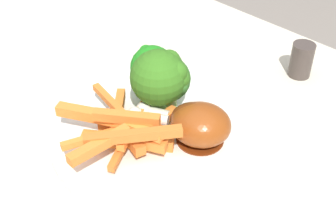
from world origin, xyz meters
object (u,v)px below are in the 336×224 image
at_px(carrot_fries_pile, 124,129).
at_px(chicken_drumstick_near, 197,124).
at_px(broccoli_floret_front, 167,78).
at_px(dinner_plate, 168,130).
at_px(broccoli_floret_middle, 160,75).
at_px(chicken_drumstick_far, 195,121).
at_px(pepper_shaker, 301,60).
at_px(broccoli_floret_back, 153,67).
at_px(dining_table, 127,218).

distance_m(carrot_fries_pile, chicken_drumstick_near, 0.08).
bearing_deg(broccoli_floret_front, chicken_drumstick_near, -13.47).
bearing_deg(carrot_fries_pile, dinner_plate, 77.97).
xyz_separation_m(broccoli_floret_middle, carrot_fries_pile, (0.01, -0.07, -0.03)).
bearing_deg(chicken_drumstick_far, chicken_drumstick_near, -27.26).
height_order(dinner_plate, carrot_fries_pile, carrot_fries_pile).
bearing_deg(dinner_plate, pepper_shaker, 79.86).
xyz_separation_m(chicken_drumstick_near, pepper_shaker, (0.00, 0.21, -0.01)).
xyz_separation_m(carrot_fries_pile, pepper_shaker, (0.05, 0.27, -0.01)).
xyz_separation_m(dinner_plate, broccoli_floret_back, (-0.06, 0.03, 0.04)).
bearing_deg(carrot_fries_pile, chicken_drumstick_near, 50.82).
bearing_deg(pepper_shaker, dinner_plate, -100.14).
relative_size(dining_table, broccoli_floret_front, 14.21).
xyz_separation_m(broccoli_floret_back, chicken_drumstick_near, (0.09, -0.03, -0.02)).
xyz_separation_m(dinner_plate, pepper_shaker, (0.04, 0.21, 0.02)).
relative_size(dining_table, dinner_plate, 3.69).
xyz_separation_m(broccoli_floret_middle, chicken_drumstick_near, (0.06, -0.00, -0.03)).
relative_size(dinner_plate, broccoli_floret_back, 4.13).
bearing_deg(broccoli_floret_middle, dinner_plate, -24.96).
relative_size(broccoli_floret_back, chicken_drumstick_far, 0.60).
height_order(chicken_drumstick_near, chicken_drumstick_far, chicken_drumstick_near).
bearing_deg(dinner_plate, carrot_fries_pile, -102.03).
distance_m(broccoli_floret_back, chicken_drumstick_far, 0.09).
distance_m(dinner_plate, carrot_fries_pile, 0.06).
bearing_deg(chicken_drumstick_near, carrot_fries_pile, -129.18).
height_order(broccoli_floret_front, broccoli_floret_back, broccoli_floret_front).
bearing_deg(broccoli_floret_middle, pepper_shaker, 72.98).
xyz_separation_m(chicken_drumstick_near, chicken_drumstick_far, (-0.01, 0.00, -0.00)).
xyz_separation_m(chicken_drumstick_far, pepper_shaker, (0.01, 0.20, -0.01)).
bearing_deg(broccoli_floret_middle, chicken_drumstick_far, -2.35).
relative_size(dining_table, broccoli_floret_middle, 11.77).
bearing_deg(pepper_shaker, broccoli_floret_back, -117.70).
height_order(dining_table, chicken_drumstick_near, chicken_drumstick_near).
bearing_deg(carrot_fries_pile, broccoli_floret_back, 117.97).
bearing_deg(chicken_drumstick_far, carrot_fries_pile, -125.06).
xyz_separation_m(dinner_plate, carrot_fries_pile, (-0.01, -0.05, 0.03)).
bearing_deg(broccoli_floret_front, dinner_plate, -42.65).
distance_m(dinner_plate, broccoli_floret_back, 0.08).
bearing_deg(chicken_drumstick_near, dinner_plate, -170.80).
relative_size(chicken_drumstick_far, pepper_shaker, 2.31).
height_order(broccoli_floret_middle, carrot_fries_pile, broccoli_floret_middle).
relative_size(broccoli_floret_front, pepper_shaker, 1.48).
xyz_separation_m(dining_table, pepper_shaker, (0.06, 0.26, 0.15)).
bearing_deg(dining_table, pepper_shaker, 77.29).
distance_m(dinner_plate, chicken_drumstick_near, 0.05).
bearing_deg(chicken_drumstick_far, pepper_shaker, 88.51).
xyz_separation_m(broccoli_floret_front, carrot_fries_pile, (0.01, -0.07, -0.02)).
bearing_deg(dining_table, dinner_plate, 67.62).
xyz_separation_m(broccoli_floret_front, broccoli_floret_middle, (-0.00, -0.01, 0.01)).
relative_size(dinner_plate, broccoli_floret_middle, 3.19).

